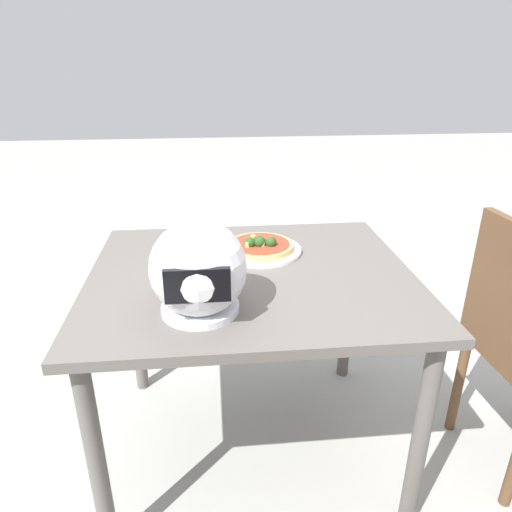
{
  "coord_description": "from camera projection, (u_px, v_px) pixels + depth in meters",
  "views": [
    {
      "loc": [
        0.12,
        1.33,
        1.35
      ],
      "look_at": [
        -0.02,
        -0.08,
        0.73
      ],
      "focal_mm": 32.66,
      "sensor_mm": 36.0,
      "label": 1
    }
  ],
  "objects": [
    {
      "name": "ground_plane",
      "position": [
        252.0,
        442.0,
        1.76
      ],
      "size": [
        14.0,
        14.0,
        0.0
      ],
      "primitive_type": "plane",
      "color": "#9E9E99"
    },
    {
      "name": "pizza",
      "position": [
        260.0,
        245.0,
        1.62
      ],
      "size": [
        0.23,
        0.23,
        0.05
      ],
      "color": "tan",
      "rests_on": "pizza_plate"
    },
    {
      "name": "dining_table",
      "position": [
        251.0,
        297.0,
        1.51
      ],
      "size": [
        1.02,
        0.86,
        0.71
      ],
      "color": "#5B5651",
      "rests_on": "ground"
    },
    {
      "name": "pizza_plate",
      "position": [
        260.0,
        250.0,
        1.63
      ],
      "size": [
        0.29,
        0.29,
        0.01
      ],
      "primitive_type": "cylinder",
      "color": "white",
      "rests_on": "dining_table"
    },
    {
      "name": "motorcycle_helmet",
      "position": [
        198.0,
        270.0,
        1.21
      ],
      "size": [
        0.26,
        0.26,
        0.26
      ],
      "color": "silver",
      "rests_on": "dining_table"
    }
  ]
}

